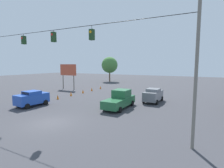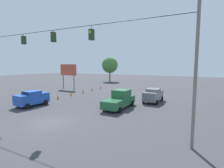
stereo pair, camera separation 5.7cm
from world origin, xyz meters
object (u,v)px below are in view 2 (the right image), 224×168
Objects in this scene: traffic_cone_third at (71,94)px; traffic_cone_farthest at (101,87)px; overhead_signal_span at (54,62)px; sedan_blue_parked_shoulder at (32,98)px; traffic_cone_fifth at (92,89)px; pickup_truck_green_crossing_near at (120,100)px; sedan_grey_oncoming_far at (153,95)px; traffic_cone_second at (58,97)px; roadside_billboard at (68,71)px; traffic_cone_nearest at (41,101)px; traffic_cone_fourth at (83,91)px; tree_horizon_left at (110,65)px.

traffic_cone_farthest is (0.08, -9.26, 0.00)m from traffic_cone_third.
sedan_blue_parked_shoulder is (6.96, -2.80, -4.40)m from overhead_signal_span.
traffic_cone_fifth is at bearing -87.87° from sedan_blue_parked_shoulder.
pickup_truck_green_crossing_near is 8.26× the size of traffic_cone_third.
sedan_grey_oncoming_far reaches higher than traffic_cone_third.
overhead_signal_span reaches higher than sedan_grey_oncoming_far.
traffic_cone_second is at bearing 20.07° from sedan_grey_oncoming_far.
roadside_billboard reaches higher than sedan_grey_oncoming_far.
traffic_cone_third is 1.00× the size of traffic_cone_farthest.
roadside_billboard is (5.96, -8.98, 3.39)m from traffic_cone_second.
traffic_cone_farthest is at bearing -88.98° from traffic_cone_second.
traffic_cone_nearest is at bearing -30.75° from overhead_signal_span.
traffic_cone_fourth is (10.38, -6.51, -0.65)m from pickup_truck_green_crossing_near.
pickup_truck_green_crossing_near reaches higher than sedan_blue_parked_shoulder.
tree_horizon_left is at bearing -78.39° from sedan_blue_parked_shoulder.
traffic_cone_fifth is (0.08, -6.08, 0.00)m from traffic_cone_third.
overhead_signal_span is at bearing 149.25° from traffic_cone_nearest.
tree_horizon_left reaches higher than sedan_grey_oncoming_far.
sedan_grey_oncoming_far reaches higher than traffic_cone_fifth.
traffic_cone_nearest is 13.84m from roadside_billboard.
traffic_cone_nearest is 1.00× the size of traffic_cone_second.
traffic_cone_fifth is at bearing -88.96° from traffic_cone_nearest.
roadside_billboard reaches higher than traffic_cone_fifth.
pickup_truck_green_crossing_near reaches higher than traffic_cone_second.
sedan_grey_oncoming_far is 0.56× the size of tree_horizon_left.
traffic_cone_fifth is (0.22, -12.18, 0.00)m from traffic_cone_nearest.
overhead_signal_span reaches higher than traffic_cone_third.
sedan_blue_parked_shoulder is 16.89m from traffic_cone_farthest.
traffic_cone_second is (0.29, -4.55, -0.65)m from sedan_blue_parked_shoulder.
traffic_cone_fourth and traffic_cone_fifth have the same top height.
pickup_truck_green_crossing_near is 10.65m from traffic_cone_nearest.
sedan_grey_oncoming_far reaches higher than traffic_cone_nearest.
pickup_truck_green_crossing_near is 12.27m from traffic_cone_fourth.
sedan_blue_parked_shoulder is at bearing 100.76° from traffic_cone_nearest.
pickup_truck_green_crossing_near is at bearing 178.30° from traffic_cone_second.
traffic_cone_farthest is at bearing -50.25° from pickup_truck_green_crossing_near.
sedan_blue_parked_shoulder is at bearing -21.91° from overhead_signal_span.
pickup_truck_green_crossing_near is 10.96m from traffic_cone_third.
tree_horizon_left is (6.57, -31.97, 3.95)m from sedan_blue_parked_shoulder.
tree_horizon_left reaches higher than traffic_cone_farthest.
pickup_truck_green_crossing_near is 18.90m from roadside_billboard.
pickup_truck_green_crossing_near is 14.13m from traffic_cone_fifth.
roadside_billboard is (5.74, 0.16, 3.39)m from traffic_cone_fifth.
sedan_blue_parked_shoulder reaches higher than traffic_cone_fourth.
pickup_truck_green_crossing_near is 32.53m from tree_horizon_left.
tree_horizon_left reaches higher than traffic_cone_fifth.
sedan_blue_parked_shoulder reaches higher than traffic_cone_third.
traffic_cone_fifth is 0.09× the size of tree_horizon_left.
traffic_cone_fourth is 1.00× the size of traffic_cone_farthest.
sedan_blue_parked_shoulder is at bearing 93.19° from traffic_cone_third.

